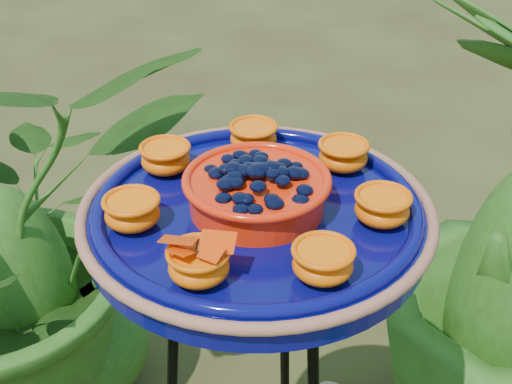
% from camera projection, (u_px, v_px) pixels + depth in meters
% --- Properties ---
extents(feeder_dish, '(0.56, 0.56, 0.10)m').
position_uv_depth(feeder_dish, '(257.00, 210.00, 0.93)').
color(feeder_dish, '#070851').
rests_on(feeder_dish, tripod_stand).
extents(shrub_back_left, '(1.18, 1.14, 1.00)m').
position_uv_depth(shrub_back_left, '(2.00, 239.00, 1.58)').
color(shrub_back_left, '#244712').
rests_on(shrub_back_left, ground).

